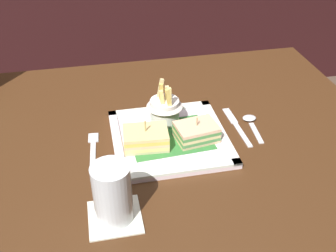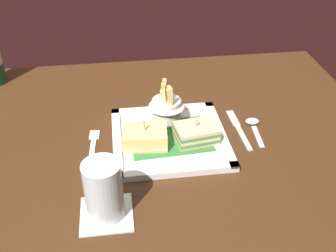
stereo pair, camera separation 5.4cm
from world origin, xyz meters
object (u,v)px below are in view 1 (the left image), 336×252
(sandwich_half_right, at_px, (196,132))
(fork, at_px, (93,146))
(water_glass, at_px, (113,197))
(spoon, at_px, (251,121))
(sandwich_half_left, at_px, (146,138))
(fries_cup, at_px, (165,106))
(square_plate, at_px, (169,138))
(knife, at_px, (236,125))
(dining_table, at_px, (167,172))

(sandwich_half_right, bearing_deg, fork, 172.33)
(water_glass, relative_size, spoon, 1.03)
(sandwich_half_right, bearing_deg, sandwich_half_left, -180.00)
(fries_cup, height_order, water_glass, water_glass)
(square_plate, height_order, knife, square_plate)
(fries_cup, bearing_deg, spoon, -10.12)
(square_plate, xyz_separation_m, sandwich_half_left, (-0.06, -0.02, 0.02))
(fork, distance_m, knife, 0.36)
(water_glass, bearing_deg, sandwich_half_left, 65.27)
(square_plate, height_order, sandwich_half_right, sandwich_half_right)
(dining_table, bearing_deg, fork, 178.38)
(dining_table, bearing_deg, water_glass, -122.79)
(dining_table, distance_m, fries_cup, 0.17)
(water_glass, bearing_deg, fork, 97.08)
(sandwich_half_right, bearing_deg, fries_cup, 122.81)
(fries_cup, xyz_separation_m, water_glass, (-0.15, -0.29, 0.00))
(square_plate, relative_size, sandwich_half_right, 2.59)
(square_plate, relative_size, spoon, 2.30)
(water_glass, bearing_deg, knife, 36.99)
(sandwich_half_right, distance_m, spoon, 0.17)
(square_plate, relative_size, knife, 1.56)
(sandwich_half_right, distance_m, fries_cup, 0.11)
(square_plate, distance_m, sandwich_half_left, 0.07)
(sandwich_half_right, distance_m, fork, 0.25)
(spoon, bearing_deg, knife, -176.99)
(fork, bearing_deg, fries_cup, 17.32)
(square_plate, xyz_separation_m, spoon, (0.22, 0.03, -0.00))
(square_plate, xyz_separation_m, water_glass, (-0.15, -0.22, 0.05))
(square_plate, distance_m, knife, 0.18)
(dining_table, bearing_deg, square_plate, -49.82)
(fries_cup, relative_size, spoon, 0.92)
(sandwich_half_right, relative_size, water_glass, 0.86)
(sandwich_half_left, bearing_deg, fries_cup, 55.13)
(knife, bearing_deg, fries_cup, 166.97)
(knife, bearing_deg, square_plate, -170.98)
(square_plate, relative_size, sandwich_half_left, 2.52)
(sandwich_half_right, distance_m, water_glass, 0.29)
(fork, distance_m, spoon, 0.40)
(sandwich_half_right, height_order, water_glass, water_glass)
(fork, bearing_deg, spoon, 2.67)
(dining_table, relative_size, knife, 6.30)
(square_plate, distance_m, spoon, 0.22)
(fries_cup, height_order, knife, fries_cup)
(square_plate, height_order, fork, square_plate)
(square_plate, bearing_deg, spoon, 7.92)
(spoon, bearing_deg, dining_table, -173.99)
(water_glass, xyz_separation_m, spoon, (0.37, 0.25, -0.05))
(sandwich_half_right, xyz_separation_m, fork, (-0.24, 0.03, -0.03))
(fries_cup, xyz_separation_m, spoon, (0.22, -0.04, -0.05))
(square_plate, bearing_deg, sandwich_half_right, -19.01)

